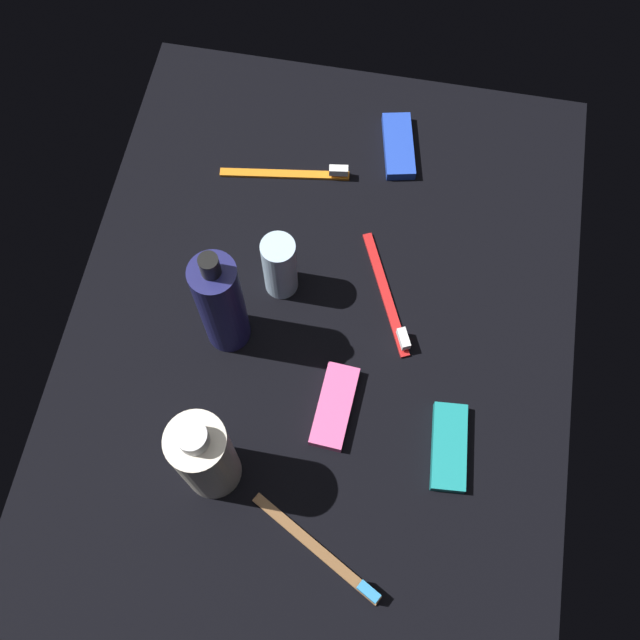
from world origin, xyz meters
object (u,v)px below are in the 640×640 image
toothbrush_brown (323,554)px  lotion_bottle (221,304)px  snack_bar_teal (449,447)px  snack_bar_pink (335,406)px  bodywash_bottle (205,456)px  toothbrush_orange (293,173)px  snack_bar_blue (398,146)px  toothbrush_red (388,300)px  deodorant_stick (280,266)px

toothbrush_brown → lotion_bottle: bearing=-146.0°
toothbrush_brown → snack_bar_teal: bearing=139.4°
snack_bar_pink → snack_bar_teal: size_ratio=1.00×
bodywash_bottle → toothbrush_orange: bearing=178.5°
bodywash_bottle → snack_bar_blue: bodywash_bottle is taller
snack_bar_teal → snack_bar_pink: bearing=-104.5°
toothbrush_red → snack_bar_pink: (15.24, -4.34, 0.14)cm
toothbrush_orange → toothbrush_red: bearing=43.3°
toothbrush_red → toothbrush_brown: 32.44cm
toothbrush_brown → toothbrush_orange: 50.85cm
toothbrush_red → toothbrush_brown: same height
lotion_bottle → snack_bar_teal: 31.76cm
toothbrush_brown → snack_bar_blue: bearing=179.3°
snack_bar_teal → toothbrush_red: bearing=-155.5°
bodywash_bottle → toothbrush_brown: (6.97, 14.30, -7.33)cm
deodorant_stick → snack_bar_blue: bearing=153.2°
lotion_bottle → toothbrush_red: size_ratio=1.18×
toothbrush_red → toothbrush_orange: 23.07cm
toothbrush_red → snack_bar_teal: bearing=29.1°
bodywash_bottle → snack_bar_blue: bearing=163.1°
toothbrush_brown → toothbrush_orange: size_ratio=0.91×
toothbrush_brown → snack_bar_blue: 56.09cm
toothbrush_red → snack_bar_teal: 20.29cm
toothbrush_red → toothbrush_brown: (32.33, -2.66, 0.00)cm
toothbrush_red → snack_bar_blue: toothbrush_red is taller
bodywash_bottle → snack_bar_teal: (-7.63, 26.81, -7.19)cm
lotion_bottle → bodywash_bottle: bearing=7.3°
snack_bar_blue → toothbrush_brown: bearing=-12.8°
snack_bar_pink → deodorant_stick: bearing=-144.1°
deodorant_stick → snack_bar_blue: size_ratio=0.99×
toothbrush_red → snack_bar_blue: bearing=-175.2°
deodorant_stick → toothbrush_red: (-0.01, 14.00, -4.57)cm
snack_bar_teal → snack_bar_blue: size_ratio=1.00×
snack_bar_pink → toothbrush_orange: bearing=-156.7°
snack_bar_pink → snack_bar_teal: same height
lotion_bottle → deodorant_stick: lotion_bottle is taller
bodywash_bottle → snack_bar_pink: bearing=128.8°
bodywash_bottle → toothbrush_orange: (-42.15, 1.12, -7.33)cm
toothbrush_orange → snack_bar_pink: 34.02cm
snack_bar_teal → bodywash_bottle: bearing=-78.7°
snack_bar_pink → snack_bar_blue: size_ratio=1.00×
deodorant_stick → toothbrush_brown: 34.56cm
lotion_bottle → snack_bar_teal: (9.94, 29.07, -8.05)cm
toothbrush_orange → lotion_bottle: bearing=-7.8°
bodywash_bottle → toothbrush_red: 31.38cm
deodorant_stick → snack_bar_blue: (-23.76, 12.00, -4.42)cm
bodywash_bottle → snack_bar_pink: bodywash_bottle is taller
bodywash_bottle → snack_bar_teal: bearing=105.9°
bodywash_bottle → deodorant_stick: bearing=173.3°
snack_bar_teal → toothbrush_brown: bearing=-45.2°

